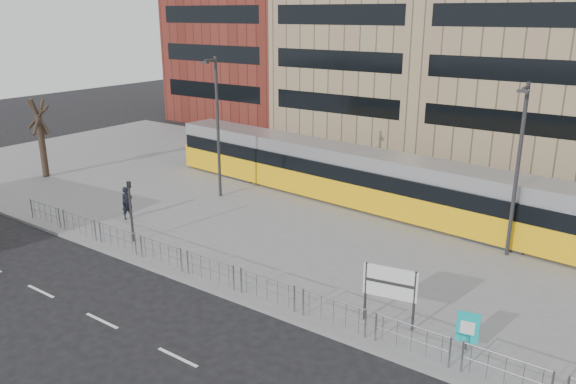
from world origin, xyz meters
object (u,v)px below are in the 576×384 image
Objects in this scene: tram at (354,176)px; lamp_post_east at (518,165)px; lamp_post_west at (217,123)px; ad_panel at (468,328)px; traffic_light_west at (130,204)px; pedestrian at (127,203)px; bare_tree at (35,96)px; station_sign at (390,285)px.

lamp_post_east is at bearing -9.97° from tram.
ad_panel is at bearing -22.93° from lamp_post_west.
pedestrian is at bearing 141.91° from traffic_light_west.
ad_panel is 19.40m from pedestrian.
lamp_post_west is 1.05× the size of lamp_post_east.
bare_tree is (-29.65, -4.82, 1.19)m from lamp_post_east.
station_sign is 1.63× the size of ad_panel.
lamp_post_east is (18.30, 7.03, 3.47)m from pedestrian.
lamp_post_east reaches higher than ad_panel.
station_sign is 2.93m from ad_panel.
lamp_post_east is (16.86, 1.15, -0.22)m from lamp_post_west.
traffic_light_west is at bearing -111.94° from tram.
ad_panel is 0.19× the size of bare_tree.
traffic_light_west is at bearing -16.47° from bare_tree.
lamp_post_west is 13.34m from bare_tree.
tram is 12.23× the size of station_sign.
lamp_post_east is 1.06× the size of bare_tree.
tram is 10.29m from lamp_post_east.
traffic_light_west reaches higher than ad_panel.
ad_panel is (2.83, 0.07, -0.76)m from station_sign.
station_sign is at bearing -26.89° from lamp_post_west.
tram is 19.88× the size of ad_panel.
bare_tree reaches higher than tram.
bare_tree is at bearing 160.67° from traffic_light_west.
pedestrian reaches higher than ad_panel.
bare_tree reaches higher than traffic_light_west.
traffic_light_west is 0.39× the size of lamp_post_east.
lamp_post_west reaches higher than lamp_post_east.
station_sign is at bearing -50.53° from tram.
lamp_post_east is (-1.03, 8.72, 3.56)m from ad_panel.
traffic_light_west is (-16.52, -0.29, 1.16)m from ad_panel.
ad_panel is 16.57m from traffic_light_west.
ad_panel is 0.17× the size of lamp_post_west.
station_sign is at bearing -1.95° from traffic_light_west.
lamp_post_west is at bearing 146.59° from ad_panel.
traffic_light_west is at bearing 170.28° from station_sign.
bare_tree is at bearing -170.76° from lamp_post_east.
tram is at bearing -36.55° from pedestrian.
lamp_post_east is at bearing -63.32° from pedestrian.
lamp_post_west is (1.44, 5.87, 3.68)m from pedestrian.
bare_tree is (-14.15, 4.18, 3.58)m from traffic_light_west.
traffic_light_west is at bearing -149.83° from lamp_post_east.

